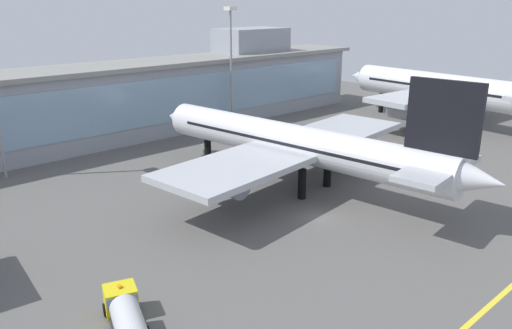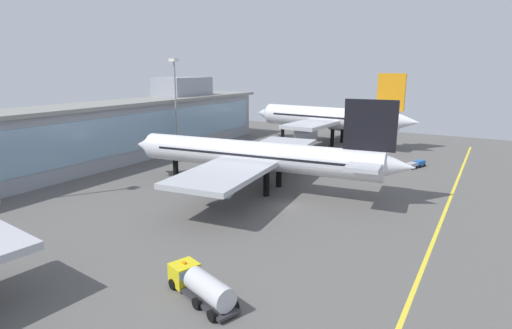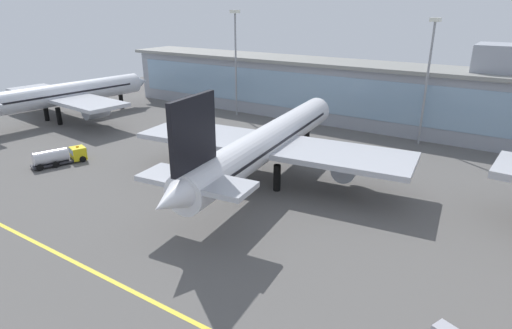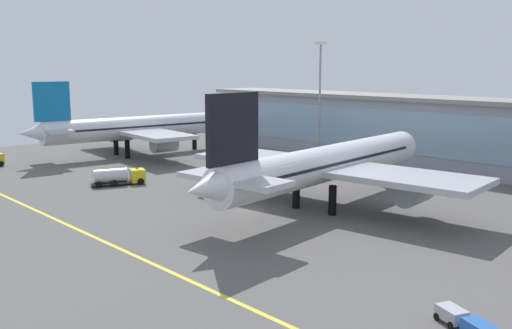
% 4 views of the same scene
% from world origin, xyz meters
% --- Properties ---
extents(ground_plane, '(180.00, 180.00, 0.00)m').
position_xyz_m(ground_plane, '(0.00, 0.00, 0.00)').
color(ground_plane, '#5B5956').
extents(taxiway_centreline_stripe, '(144.00, 0.50, 0.01)m').
position_xyz_m(taxiway_centreline_stripe, '(0.00, -22.00, 0.01)').
color(taxiway_centreline_stripe, yellow).
rests_on(taxiway_centreline_stripe, ground).
extents(terminal_building, '(122.27, 14.00, 19.27)m').
position_xyz_m(terminal_building, '(1.60, 50.55, 7.52)').
color(terminal_building, '#9399A3').
rests_on(terminal_building, ground).
extents(airliner_near_left, '(40.57, 49.85, 16.94)m').
position_xyz_m(airliner_near_left, '(-55.23, 14.52, 6.18)').
color(airliner_near_left, black).
rests_on(airliner_near_left, ground).
extents(airliner_near_right, '(44.89, 54.59, 17.10)m').
position_xyz_m(airliner_near_right, '(5.85, 9.55, 6.23)').
color(airliner_near_right, black).
rests_on(airliner_near_right, ground).
extents(service_truck_far, '(5.38, 9.34, 2.90)m').
position_xyz_m(service_truck_far, '(-28.26, -4.33, 1.51)').
color(service_truck_far, black).
rests_on(service_truck_far, ground).
extents(apron_light_mast_west, '(1.80, 1.80, 24.14)m').
position_xyz_m(apron_light_mast_west, '(21.38, 42.41, 15.74)').
color(apron_light_mast_west, gray).
rests_on(apron_light_mast_west, ground).
extents(apron_light_mast_centre, '(1.80, 1.80, 25.21)m').
position_xyz_m(apron_light_mast_centre, '(-23.34, 41.60, 16.33)').
color(apron_light_mast_centre, gray).
rests_on(apron_light_mast_centre, ground).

